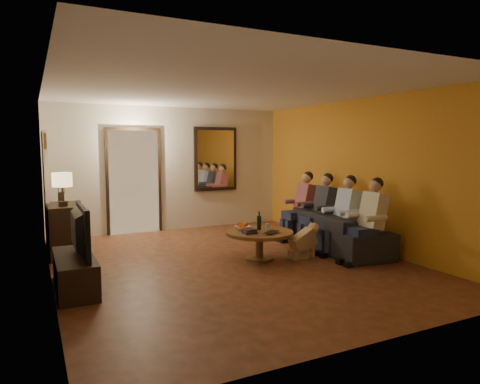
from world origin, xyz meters
name	(u,v)px	position (x,y,z in m)	size (l,w,h in m)	color
floor	(231,263)	(0.00, 0.00, 0.00)	(5.00, 6.00, 0.01)	#452812
ceiling	(231,90)	(0.00, 0.00, 2.60)	(5.00, 6.00, 0.01)	white
back_wall	(171,169)	(0.00, 3.00, 1.30)	(5.00, 0.02, 2.60)	beige
front_wall	(376,201)	(0.00, -3.00, 1.30)	(5.00, 0.02, 2.60)	beige
left_wall	(48,185)	(-2.50, 0.00, 1.30)	(0.02, 6.00, 2.60)	beige
right_wall	(360,174)	(2.50, 0.00, 1.30)	(0.02, 6.00, 2.60)	beige
orange_accent	(360,174)	(2.49, 0.00, 1.30)	(0.01, 6.00, 2.60)	orange
kitchen_doorway	(134,182)	(-0.80, 2.98, 1.05)	(1.00, 0.06, 2.10)	#FFE0A5
door_trim	(134,182)	(-0.80, 2.97, 1.05)	(1.12, 0.04, 2.22)	black
fridge_glimpse	(146,189)	(-0.55, 2.98, 0.90)	(0.45, 0.03, 1.70)	silver
mirror_frame	(215,159)	(1.00, 2.96, 1.50)	(1.00, 0.05, 1.40)	black
mirror_glass	(216,159)	(1.00, 2.93, 1.50)	(0.86, 0.02, 1.26)	white
white_door	(46,190)	(-2.46, 2.30, 1.02)	(0.06, 0.85, 2.04)	white
framed_art	(45,141)	(-2.47, 1.30, 1.85)	(0.03, 0.28, 0.24)	#B28C33
art_canvas	(46,141)	(-2.46, 1.30, 1.85)	(0.01, 0.22, 0.18)	brown
dresser	(63,230)	(-2.25, 1.63, 0.42)	(0.45, 0.94, 0.84)	black
table_lamp	(63,189)	(-2.25, 1.41, 1.11)	(0.30, 0.30, 0.54)	beige
flower_vase	(61,190)	(-2.25, 1.85, 1.06)	(0.14, 0.14, 0.44)	#B41313
tv_stand	(75,273)	(-2.25, -0.25, 0.21)	(0.45, 1.28, 0.43)	black
tv	(73,231)	(-2.25, -0.25, 0.74)	(0.14, 1.09, 0.63)	black
sofa	(337,231)	(2.03, 0.02, 0.32)	(0.86, 2.21, 0.64)	black
person_a	(370,224)	(1.93, -0.88, 0.60)	(0.60, 0.40, 1.20)	tan
person_b	(344,218)	(1.93, -0.28, 0.60)	(0.60, 0.40, 1.20)	tan
person_c	(322,213)	(1.93, 0.32, 0.60)	(0.60, 0.40, 1.20)	tan
person_d	(302,209)	(1.93, 0.92, 0.60)	(0.60, 0.40, 1.20)	tan
dog	(303,240)	(1.18, -0.20, 0.28)	(0.56, 0.24, 0.56)	tan
coffee_table	(259,245)	(0.50, 0.01, 0.23)	(1.06, 1.06, 0.45)	brown
bowl	(243,228)	(0.32, 0.23, 0.48)	(0.26, 0.26, 0.06)	white
oranges	(243,224)	(0.32, 0.23, 0.55)	(0.20, 0.20, 0.08)	#E05112
wine_bottle	(259,220)	(0.55, 0.11, 0.60)	(0.07, 0.07, 0.31)	black
wine_glass	(268,227)	(0.68, 0.06, 0.50)	(0.06, 0.06, 0.10)	silver
book_stack	(250,231)	(0.28, -0.09, 0.48)	(0.20, 0.15, 0.07)	black
laptop	(274,233)	(0.60, -0.27, 0.46)	(0.33, 0.21, 0.03)	black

